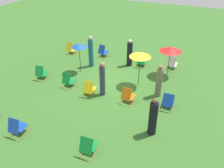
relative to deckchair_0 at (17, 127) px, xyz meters
name	(u,v)px	position (x,y,z in m)	size (l,w,h in m)	color
ground_plane	(121,81)	(-2.19, -5.44, -0.37)	(40.00, 40.00, 0.00)	#386B28
deckchair_0	(17,127)	(0.00, 0.00, 0.00)	(0.51, 0.78, 0.83)	olive
deckchair_1	(89,89)	(-1.27, -3.56, 0.00)	(0.55, 0.81, 0.83)	olive
deckchair_2	(128,96)	(-3.22, -3.74, 0.00)	(0.62, 0.84, 0.83)	olive
deckchair_3	(41,73)	(1.94, -3.97, 0.00)	(0.57, 0.81, 0.83)	olive
deckchair_4	(103,52)	(0.07, -8.01, 0.00)	(0.68, 0.87, 0.83)	olive
deckchair_6	(71,49)	(2.27, -7.57, 0.00)	(0.63, 0.84, 0.83)	olive
deckchair_7	(68,80)	(0.12, -3.87, 0.00)	(0.61, 0.83, 0.83)	olive
deckchair_8	(168,102)	(-5.04, -4.02, 0.00)	(0.49, 0.77, 0.83)	olive
deckchair_9	(172,64)	(-4.45, -8.01, 0.00)	(0.58, 0.82, 0.83)	olive
deckchair_10	(88,146)	(-3.01, -0.22, 0.00)	(0.49, 0.77, 0.83)	olive
deckchair_11	(142,61)	(-2.69, -7.62, 0.00)	(0.49, 0.76, 0.83)	olive
umbrella_0	(140,55)	(-3.17, -5.52, 1.36)	(1.10, 1.10, 1.85)	black
umbrella_1	(171,49)	(-4.37, -7.21, 1.21)	(1.22, 1.22, 1.71)	black
umbrella_2	(79,45)	(0.39, -5.59, 1.27)	(0.90, 0.90, 1.75)	black
person_0	(153,118)	(-4.80, -2.17, 0.40)	(0.39, 0.39, 1.66)	black
person_1	(102,79)	(-1.83, -3.91, 0.49)	(0.39, 0.39, 1.76)	#333847
person_2	(130,54)	(-1.95, -7.50, 0.41)	(0.43, 0.43, 1.67)	black
person_3	(159,82)	(-4.37, -4.89, 0.43)	(0.32, 0.32, 1.68)	#72664C
person_4	(91,52)	(0.15, -6.50, 0.55)	(0.40, 0.40, 1.91)	#195972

